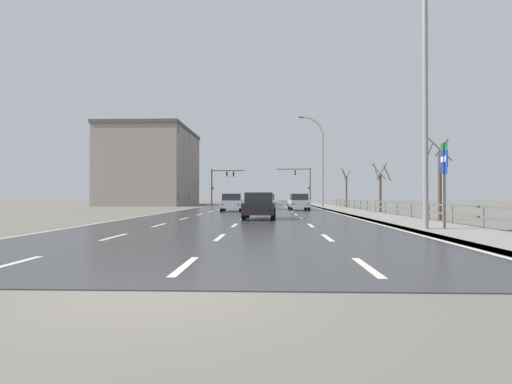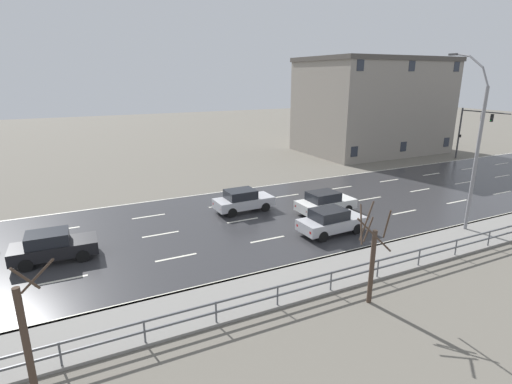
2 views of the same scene
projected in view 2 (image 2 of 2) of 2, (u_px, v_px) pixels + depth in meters
ground_plane at (443, 187)px, 33.97m from camera, size 160.00×160.00×0.12m
guardrail at (278, 292)px, 16.00m from camera, size 0.07×37.42×1.00m
street_lamp_midground at (475, 148)px, 23.00m from camera, size 2.83×0.24×10.48m
traffic_signal_left at (472, 125)px, 43.36m from camera, size 5.54×0.36×5.72m
car_mid_centre at (325, 202)px, 27.04m from camera, size 1.89×4.13×1.57m
car_near_left at (331, 221)px, 23.58m from camera, size 1.94×4.16×1.57m
car_far_right at (53, 246)px, 20.11m from camera, size 1.93×4.15×1.57m
car_far_left at (243, 200)px, 27.53m from camera, size 1.91×4.14×1.57m
brick_building at (372, 105)px, 48.66m from camera, size 11.55×16.94×11.28m
bare_tree_near at (26, 341)px, 10.75m from camera, size 1.46×1.80×4.65m
bare_tree_mid at (372, 258)px, 16.00m from camera, size 1.72×1.65×4.30m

